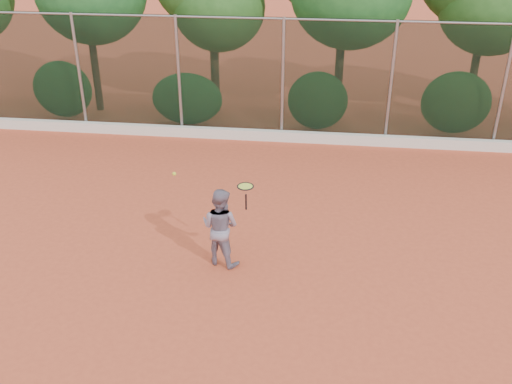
# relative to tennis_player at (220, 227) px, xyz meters

# --- Properties ---
(ground) EXTENTS (80.00, 80.00, 0.00)m
(ground) POSITION_rel_tennis_player_xyz_m (0.60, -0.39, -0.78)
(ground) COLOR #C44D2E
(ground) RESTS_ON ground
(concrete_curb) EXTENTS (24.00, 0.20, 0.30)m
(concrete_curb) POSITION_rel_tennis_player_xyz_m (0.60, 6.43, -0.63)
(concrete_curb) COLOR silver
(concrete_curb) RESTS_ON ground
(tennis_player) EXTENTS (0.92, 0.82, 1.57)m
(tennis_player) POSITION_rel_tennis_player_xyz_m (0.00, 0.00, 0.00)
(tennis_player) COLOR slate
(tennis_player) RESTS_ON ground
(chainlink_fence) EXTENTS (24.09, 0.09, 3.50)m
(chainlink_fence) POSITION_rel_tennis_player_xyz_m (0.60, 6.61, 1.07)
(chainlink_fence) COLOR black
(chainlink_fence) RESTS_ON ground
(tennis_racket) EXTENTS (0.35, 0.35, 0.53)m
(tennis_racket) POSITION_rel_tennis_player_xyz_m (0.49, -0.01, 0.85)
(tennis_racket) COLOR black
(tennis_racket) RESTS_ON ground
(tennis_ball_in_flight) EXTENTS (0.07, 0.07, 0.07)m
(tennis_ball_in_flight) POSITION_rel_tennis_player_xyz_m (-0.82, -0.01, 1.06)
(tennis_ball_in_flight) COLOR #CAD731
(tennis_ball_in_flight) RESTS_ON ground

